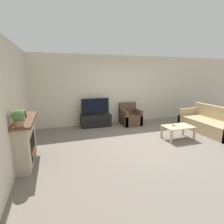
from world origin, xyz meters
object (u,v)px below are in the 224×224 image
Objects in this scene: tv at (95,107)px; remote at (174,125)px; coffee_table at (178,128)px; fireplace at (26,140)px; mantel_vase_centre_left at (23,115)px; potted_plant at (18,117)px; couch at (210,124)px; mantel_vase_left at (20,118)px; mantel_clock at (25,114)px; armchair at (130,117)px; tv_stand at (96,120)px.

remote is at bearing -46.00° from tv.
fireplace is at bearing -179.42° from coffee_table.
mantel_vase_centre_left reaches higher than fireplace.
potted_plant is 5.88m from couch.
tv is (2.12, 2.83, -0.44)m from potted_plant.
mantel_vase_centre_left is at bearing 90.00° from mantel_vase_left.
mantel_vase_centre_left is at bearing -90.17° from mantel_clock.
remote reaches higher than coffee_table.
mantel_vase_left is 0.20m from potted_plant.
mantel_vase_centre_left is at bearing -164.90° from remote.
mantel_clock is at bearing 89.83° from mantel_vase_centre_left.
armchair is (3.50, 2.67, -0.92)m from potted_plant.
fireplace is 1.33× the size of tv_stand.
mantel_vase_left is 0.61m from mantel_clock.
tv_stand reaches higher than remote.
remote is (4.12, 0.13, -0.09)m from fireplace.
tv_stand is (2.14, 2.18, -0.28)m from fireplace.
potted_plant is 0.36× the size of coffee_table.
fireplace is 4.58× the size of potted_plant.
coffee_table is (4.22, -0.11, -0.73)m from mantel_clock.
coffee_table is at bearing -45.63° from tv_stand.
mantel_clock is at bearing -178.84° from couch.
tv_stand is at bearing 45.60° from fireplace.
tv is 2.88m from remote.
couch is (5.74, 0.72, -0.86)m from mantel_vase_left.
tv_stand is at bearing 134.37° from coffee_table.
coffee_table is at bearing -1.48° from mantel_clock.
mantel_clock is 5.80m from couch.
tv_stand is (2.12, 2.30, -0.89)m from mantel_vase_centre_left.
mantel_clock is 0.07× the size of couch.
armchair is 5.46× the size of remote.
tv_stand is (2.12, 2.03, -0.86)m from mantel_clock.
fireplace is 10.10× the size of mantel_clock.
fireplace is 0.94m from potted_plant.
coffee_table is (2.09, -2.14, -0.40)m from tv.
couch is at bearing 16.67° from remote.
armchair is (3.50, 2.13, -0.85)m from mantel_vase_centre_left.
potted_plant reaches higher than remote.
remote is (1.98, -2.06, 0.20)m from tv_stand.
tv is (-0.00, -0.00, 0.52)m from tv_stand.
couch is (5.74, 0.91, -0.91)m from potted_plant.
fireplace is at bearing 91.47° from potted_plant.
potted_plant reaches higher than mantel_clock.
armchair is at bearing 119.60° from remote.
remote is (4.11, 0.24, -0.70)m from mantel_vase_centre_left.
mantel_vase_left is 1.80× the size of mantel_clock.
potted_plant reaches higher than tv.
tv is 0.51× the size of couch.
fireplace is 5.61× the size of mantel_vase_left.
mantel_clock is 4.28m from coffee_table.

